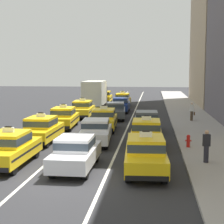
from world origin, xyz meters
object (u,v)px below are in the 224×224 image
sedan_center_nearest (76,152)px  taxi_right_second (146,133)px  taxi_center_sixth (123,100)px  sedan_right_third (147,121)px  taxi_left_sixth (104,97)px  taxi_center_third (104,119)px  taxi_right_nearest (146,154)px  sedan_center_fifth (121,104)px  taxi_left_nearest (10,148)px  fire_hydrant (188,140)px  box_truck_left_fifth (95,93)px  pedestrian_mid_block (192,111)px  sedan_center_second (96,131)px  taxi_left_second (42,129)px  taxi_left_fourth (83,109)px  pedestrian_near_crosswalk (206,146)px  sedan_center_fourth (116,110)px  taxi_left_third (64,117)px

sedan_center_nearest → taxi_right_second: (3.16, 5.21, 0.03)m
taxi_center_sixth → sedan_right_third: (3.29, -17.98, -0.03)m
taxi_center_sixth → taxi_left_sixth: bearing=123.6°
taxi_center_sixth → taxi_center_third: bearing=-89.9°
taxi_right_nearest → sedan_right_third: size_ratio=1.06×
taxi_center_third → taxi_right_nearest: (3.41, -10.94, 0.00)m
sedan_center_fifth → taxi_right_second: bearing=-80.0°
taxi_left_nearest → fire_hydrant: size_ratio=6.25×
box_truck_left_fifth → taxi_right_nearest: box_truck_left_fifth is taller
sedan_center_fifth → pedestrian_mid_block: bearing=-43.9°
sedan_center_nearest → taxi_right_second: taxi_right_second is taller
sedan_center_nearest → sedan_center_second: (0.03, 5.71, 0.00)m
taxi_left_second → taxi_right_nearest: same height
taxi_left_fourth → taxi_left_sixth: size_ratio=1.00×
taxi_left_nearest → taxi_left_fourth: size_ratio=0.99×
taxi_left_sixth → sedan_center_nearest: taxi_left_sixth is taller
taxi_left_fourth → taxi_right_nearest: (6.40, -17.79, 0.00)m
taxi_center_third → taxi_right_nearest: bearing=-72.7°
box_truck_left_fifth → pedestrian_near_crosswalk: bearing=-69.0°
sedan_center_fourth → fire_hydrant: sedan_center_fourth is taller
taxi_left_sixth → sedan_right_third: taxi_left_sixth is taller
taxi_left_second → pedestrian_near_crosswalk: taxi_left_second is taller
box_truck_left_fifth → taxi_center_third: 15.53m
taxi_left_nearest → taxi_left_second: size_ratio=1.00×
sedan_center_fifth → pedestrian_near_crosswalk: bearing=-74.0°
sedan_center_nearest → taxi_right_second: bearing=58.8°
pedestrian_mid_block → fire_hydrant: pedestrian_mid_block is taller
taxi_left_second → fire_hydrant: taxi_left_second is taller
sedan_right_third → taxi_right_nearest: bearing=-89.2°
sedan_right_third → taxi_left_third: bearing=170.0°
taxi_right_nearest → pedestrian_mid_block: (3.71, 16.05, 0.07)m
pedestrian_near_crosswalk → taxi_left_fourth: bearing=119.8°
taxi_center_third → taxi_center_sixth: (-0.03, 17.48, 0.00)m
taxi_right_second → pedestrian_mid_block: bearing=70.5°
taxi_left_third → taxi_left_fourth: bearing=87.2°
taxi_left_second → taxi_left_fourth: same height
taxi_center_sixth → pedestrian_near_crosswalk: 27.57m
sedan_center_nearest → pedestrian_near_crosswalk: pedestrian_near_crosswalk is taller
sedan_right_third → taxi_left_second: bearing=-145.6°
sedan_center_fourth → taxi_center_sixth: (-0.29, 11.37, 0.03)m
taxi_left_fourth → fire_hydrant: 15.53m
pedestrian_mid_block → sedan_center_fourth: bearing=171.7°
sedan_center_nearest → pedestrian_mid_block: bearing=66.4°
sedan_center_second → taxi_right_second: size_ratio=0.96×
taxi_right_second → fire_hydrant: 2.50m
sedan_center_second → taxi_left_sixth: bearing=96.6°
sedan_center_nearest → taxi_center_sixth: bearing=90.4°
box_truck_left_fifth → sedan_center_second: box_truck_left_fifth is taller
taxi_left_third → taxi_center_sixth: bearing=79.0°
sedan_right_third → pedestrian_near_crosswalk: size_ratio=2.73×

